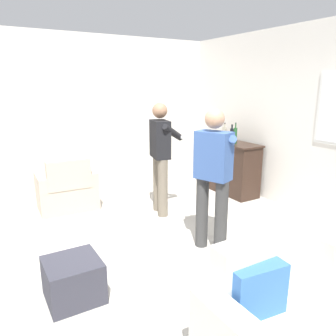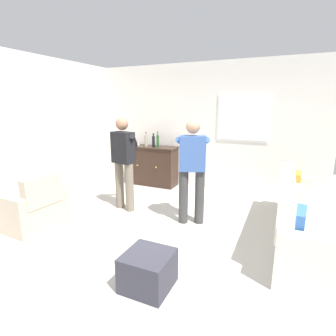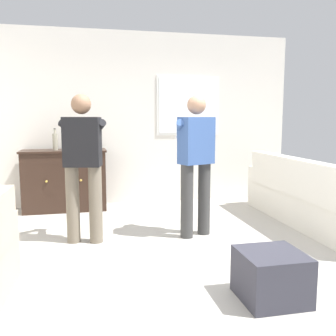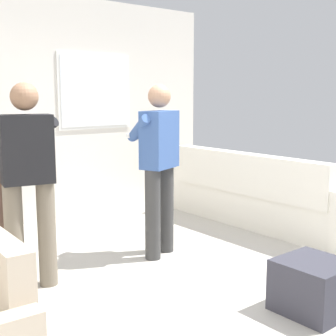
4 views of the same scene
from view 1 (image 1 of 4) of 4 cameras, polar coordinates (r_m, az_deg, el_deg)
ground at (r=4.13m, az=-3.85°, el=-13.64°), size 10.40×10.40×0.00m
wall_back_with_window at (r=5.39m, az=22.38°, el=7.65°), size 5.20×0.15×2.80m
wall_side_left at (r=6.17m, az=-15.40°, el=8.87°), size 0.12×5.20×2.80m
armchair at (r=5.43m, az=-17.11°, el=-3.97°), size 0.68×0.91×0.85m
sideboard_cabinet at (r=6.11m, az=10.45°, el=0.24°), size 1.27×0.49×0.94m
bottle_wine_green at (r=5.93m, az=11.04°, el=5.67°), size 0.07×0.07×0.32m
bottle_liquor_amber at (r=6.07m, az=9.79°, el=5.92°), size 0.08×0.08×0.33m
bottle_spirits_clear at (r=5.80m, az=11.63°, el=5.59°), size 0.06×0.06×0.37m
ottoman at (r=3.30m, az=-16.16°, el=-18.17°), size 0.49×0.49×0.38m
person_standing_left at (r=4.87m, az=-1.26°, el=2.53°), size 0.54×0.51×1.68m
person_standing_right at (r=3.80m, az=7.89°, el=-1.03°), size 0.52×0.52×1.68m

